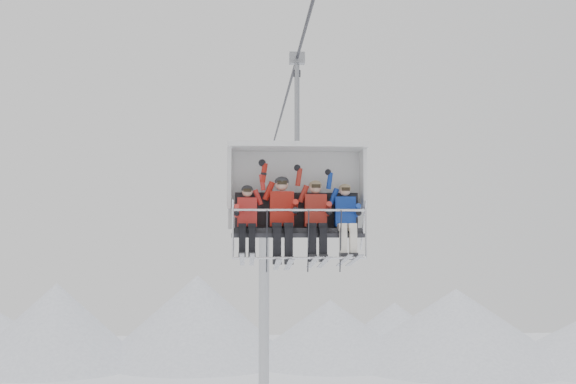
{
  "coord_description": "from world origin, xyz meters",
  "views": [
    {
      "loc": [
        -0.98,
        -16.73,
        9.73
      ],
      "look_at": [
        0.0,
        0.0,
        10.9
      ],
      "focal_mm": 45.0,
      "sensor_mm": 36.0,
      "label": 1
    }
  ],
  "objects": [
    {
      "name": "ridgeline",
      "position": [
        -1.58,
        42.05,
        2.84
      ],
      "size": [
        72.0,
        21.0,
        7.0
      ],
      "color": "silver",
      "rests_on": "ground"
    },
    {
      "name": "haul_cable",
      "position": [
        0.0,
        0.0,
        13.3
      ],
      "size": [
        0.06,
        50.0,
        0.06
      ],
      "primitive_type": "cylinder",
      "rotation": [
        1.57,
        0.0,
        0.0
      ],
      "color": "#2E2E33",
      "rests_on": "lift_tower_left"
    },
    {
      "name": "skier_far_left",
      "position": [
        -0.95,
        -3.18,
        10.17
      ],
      "size": [
        0.37,
        1.69,
        1.51
      ],
      "color": "red",
      "rests_on": "chairlift_carrier"
    },
    {
      "name": "chairlift_carrier",
      "position": [
        0.0,
        -2.85,
        10.73
      ],
      "size": [
        2.65,
        1.17,
        3.98
      ],
      "color": "black",
      "rests_on": "haul_cable"
    },
    {
      "name": "skier_far_right",
      "position": [
        0.91,
        -3.17,
        10.19
      ],
      "size": [
        0.39,
        1.69,
        1.56
      ],
      "color": "#14379D",
      "rests_on": "chairlift_carrier"
    },
    {
      "name": "lift_tower_right",
      "position": [
        0.0,
        22.0,
        5.78
      ],
      "size": [
        2.0,
        1.8,
        13.48
      ],
      "color": "#ADB0B4",
      "rests_on": "ground"
    },
    {
      "name": "skier_center_right",
      "position": [
        0.34,
        -3.16,
        10.22
      ],
      "size": [
        0.42,
        1.69,
        1.65
      ],
      "color": "#A5281D",
      "rests_on": "chairlift_carrier"
    },
    {
      "name": "skier_center_left",
      "position": [
        -0.3,
        -3.15,
        10.25
      ],
      "size": [
        0.45,
        1.69,
        1.76
      ],
      "color": "#B21F14",
      "rests_on": "chairlift_carrier"
    }
  ]
}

